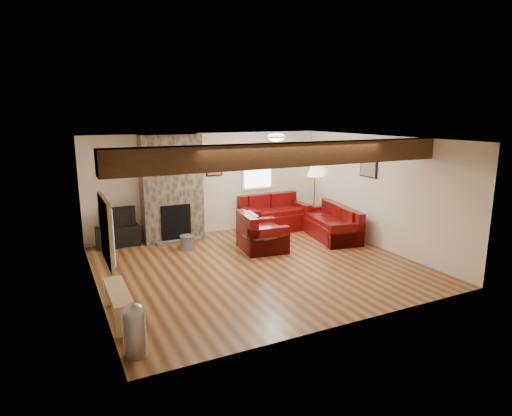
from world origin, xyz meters
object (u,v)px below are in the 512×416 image
at_px(armchair_red, 262,231).
at_px(television, 117,216).
at_px(sofa_three, 329,222).
at_px(loveseat, 275,213).
at_px(coffee_table, 262,243).
at_px(floor_lamp, 315,174).
at_px(tv_cabinet, 118,236).

bearing_deg(armchair_red, television, 66.88).
relative_size(sofa_three, loveseat, 1.18).
bearing_deg(loveseat, sofa_three, -55.48).
distance_m(sofa_three, armchair_red, 1.93).
xyz_separation_m(sofa_three, coffee_table, (-2.03, -0.36, -0.18)).
bearing_deg(floor_lamp, loveseat, 178.36).
bearing_deg(sofa_three, tv_cabinet, -96.77).
distance_m(sofa_three, television, 4.99).
relative_size(tv_cabinet, television, 1.18).
height_order(loveseat, armchair_red, loveseat).
height_order(loveseat, coffee_table, loveseat).
bearing_deg(loveseat, armchair_red, -129.73).
xyz_separation_m(sofa_three, floor_lamp, (0.32, 1.15, 1.00)).
relative_size(coffee_table, television, 1.06).
bearing_deg(floor_lamp, tv_cabinet, 176.24).
bearing_deg(coffee_table, television, 145.93).
xyz_separation_m(sofa_three, television, (-4.76, 1.48, 0.32)).
relative_size(loveseat, television, 2.10).
xyz_separation_m(loveseat, armchair_red, (-1.06, -1.35, -0.03)).
distance_m(loveseat, armchair_red, 1.72).
distance_m(coffee_table, tv_cabinet, 3.29).
bearing_deg(armchair_red, coffee_table, 156.78).
bearing_deg(coffee_table, armchair_red, 59.68).
xyz_separation_m(armchair_red, tv_cabinet, (-2.84, 1.65, -0.18)).
xyz_separation_m(coffee_table, television, (-2.73, 1.84, 0.50)).
height_order(armchair_red, tv_cabinet, armchair_red).
relative_size(armchair_red, tv_cabinet, 1.09).
relative_size(television, floor_lamp, 0.49).
bearing_deg(coffee_table, tv_cabinet, 145.93).
xyz_separation_m(coffee_table, floor_lamp, (2.35, 1.51, 1.18)).
distance_m(armchair_red, coffee_table, 0.30).
bearing_deg(loveseat, coffee_table, -128.86).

